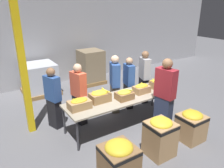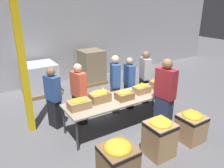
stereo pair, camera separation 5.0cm
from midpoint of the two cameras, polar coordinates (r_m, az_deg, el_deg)
The scene contains 20 objects.
ground_plane at distance 5.75m, azimuth 2.83°, elevation -10.37°, with size 30.00×30.00×0.00m, color slate.
wall_back at distance 8.53m, azimuth -12.79°, elevation 13.65°, with size 16.00×0.08×4.00m.
sorting_table at distance 5.42m, azimuth 2.96°, elevation -3.92°, with size 2.91×0.88×0.76m.
banana_box_0 at distance 4.86m, azimuth -8.29°, elevation -5.05°, with size 0.49×0.31×0.25m.
banana_box_1 at distance 5.13m, azimuth -2.91°, elevation -3.12°, with size 0.47×0.35×0.29m.
banana_box_2 at distance 5.27m, azimuth 3.53°, elevation -2.79°, with size 0.40×0.32×0.25m.
banana_box_3 at distance 5.67m, azimuth 8.03°, elevation -1.15°, with size 0.42×0.28×0.25m.
banana_box_4 at distance 6.04m, azimuth 12.10°, elevation 0.06°, with size 0.41×0.32×0.27m.
volunteer_0 at distance 5.53m, azimuth -8.37°, elevation -2.72°, with size 0.29×0.46×1.59m.
volunteer_1 at distance 6.34m, azimuth 4.70°, elevation 0.19°, with size 0.29×0.44×1.52m.
volunteer_2 at distance 6.08m, azimuth 1.04°, elevation -0.09°, with size 0.37×0.49×1.64m.
volunteer_3 at distance 5.49m, azimuth -14.80°, elevation -3.64°, with size 0.32×0.46×1.55m.
volunteer_4 at distance 6.77m, azimuth 8.74°, elevation 1.77°, with size 0.34×0.48×1.61m.
volunteer_5 at distance 5.31m, azimuth 13.85°, elevation -2.99°, with size 0.31×0.51×1.79m.
donation_bin_0 at distance 4.12m, azimuth 1.90°, elevation -18.61°, with size 0.60×0.60×0.67m.
donation_bin_1 at distance 4.60m, azimuth 12.64°, elevation -13.09°, with size 0.52×0.52×0.83m.
donation_bin_2 at distance 5.28m, azimuth 20.22°, elevation -10.04°, with size 0.53×0.53×0.71m.
support_pillar at distance 5.14m, azimuth -22.54°, elevation 8.30°, with size 0.15×0.15×4.00m.
pallet_stack_0 at distance 8.41m, azimuth -5.10°, elevation 4.43°, with size 0.90×0.90×1.28m.
pallet_stack_1 at distance 7.82m, azimuth -18.02°, elevation 1.31°, with size 1.15×1.15×1.04m.
Camera 2 is at (-2.85, -4.03, 2.96)m, focal length 35.00 mm.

